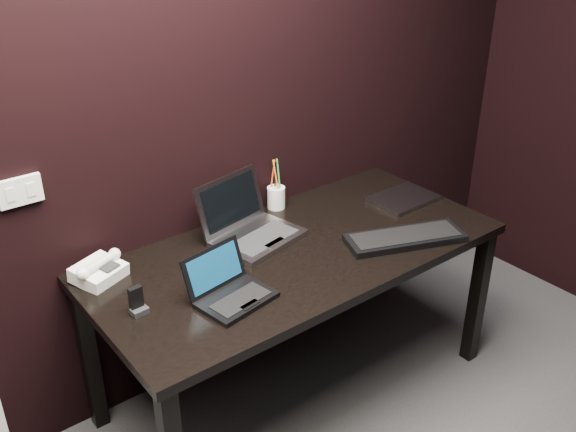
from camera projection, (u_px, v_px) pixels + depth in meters
wall_back at (173, 106)px, 2.47m from camera, size 4.00×0.00×4.00m
wall_switch at (20, 191)px, 2.21m from camera, size 0.15×0.02×0.10m
desk at (297, 265)px, 2.65m from camera, size 1.70×0.80×0.74m
netbook at (230, 290)px, 2.29m from camera, size 0.30×0.27×0.17m
silver_laptop at (251, 228)px, 2.67m from camera, size 0.41×0.38×0.24m
ext_keyboard at (405, 238)px, 2.66m from camera, size 0.52×0.34×0.03m
closed_laptop at (403, 199)px, 3.00m from camera, size 0.30×0.22×0.02m
desk_phone at (99, 271)px, 2.39m from camera, size 0.22×0.21×0.10m
mobile_phone at (137, 303)px, 2.21m from camera, size 0.06×0.05×0.10m
pen_cup at (276, 197)px, 2.92m from camera, size 0.09×0.09×0.24m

